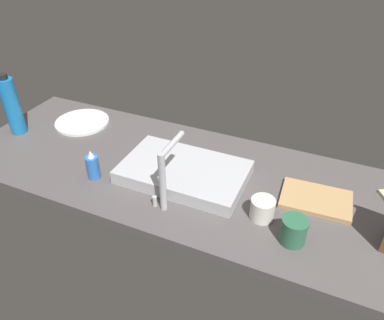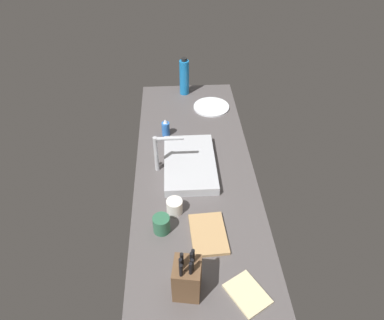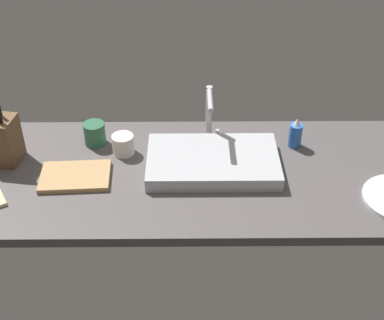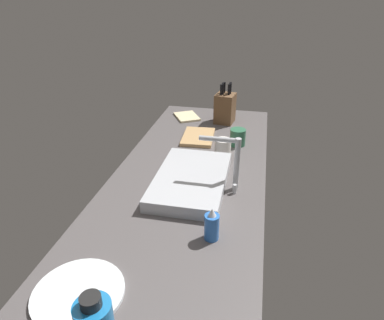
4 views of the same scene
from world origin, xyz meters
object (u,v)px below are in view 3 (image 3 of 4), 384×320
cutting_board (75,176)px  ceramic_cup (123,144)px  sink_basin (213,161)px  faucet (210,111)px  soap_bottle (295,134)px  coffee_mug (95,134)px  knife_block (1,139)px

cutting_board → ceramic_cup: bearing=44.8°
sink_basin → ceramic_cup: (-33.00, 9.31, 1.19)cm
faucet → soap_bottle: size_ratio=1.89×
cutting_board → sink_basin: bearing=7.2°
soap_bottle → coffee_mug: 76.09cm
knife_block → coffee_mug: knife_block is taller
sink_basin → knife_block: size_ratio=1.96×
coffee_mug → ceramic_cup: coffee_mug is taller
cutting_board → soap_bottle: (80.22, 19.69, 4.24)cm
soap_bottle → cutting_board: bearing=-166.2°
faucet → cutting_board: (-47.76, -22.35, -13.19)cm
faucet → ceramic_cup: (-32.21, -6.89, -10.33)cm
coffee_mug → soap_bottle: bearing=-1.6°
faucet → cutting_board: 54.36cm
knife_block → coffee_mug: size_ratio=2.73×
sink_basin → cutting_board: sink_basin is taller
ceramic_cup → cutting_board: bearing=-135.2°
sink_basin → knife_block: 76.40cm
soap_bottle → coffee_mug: soap_bottle is taller
sink_basin → ceramic_cup: size_ratio=5.77×
sink_basin → coffee_mug: coffee_mug is taller
sink_basin → cutting_board: bearing=-172.8°
knife_block → cutting_board: 30.77cm
sink_basin → ceramic_cup: 34.31cm
cutting_board → ceramic_cup: 22.12cm
knife_block → soap_bottle: knife_block is taller
soap_bottle → sink_basin: bearing=-156.9°
sink_basin → knife_block: (-75.94, 5.06, 6.73)cm
sink_basin → faucet: bearing=92.8°
cutting_board → ceramic_cup: (15.55, 15.46, 2.87)cm
sink_basin → faucet: faucet is taller
cutting_board → soap_bottle: size_ratio=2.00×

